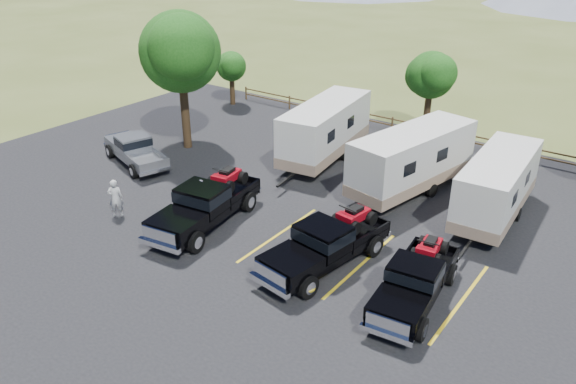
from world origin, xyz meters
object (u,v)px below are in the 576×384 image
Objects in this scene: rig_right at (416,279)px; trailer_right at (497,187)px; rig_center at (327,243)px; pickup_silver at (135,150)px; trailer_left at (325,130)px; person_b at (203,200)px; person_a at (115,198)px; rig_left at (206,203)px; trailer_center at (412,161)px; tree_big_nw at (180,52)px.

trailer_right is at bearing 81.80° from rig_right.
rig_center is 13.94m from pickup_silver.
trailer_left is 1.10× the size of trailer_right.
rig_right is 10.09m from person_b.
rig_right is 13.65m from person_a.
trailer_center is (5.75, 8.27, 0.62)m from rig_left.
trailer_right is (4.18, -0.28, -0.12)m from trailer_center.
person_b is at bearing 147.49° from rig_left.
tree_big_nw is 9.96m from person_a.
rig_left is at bearing 162.17° from person_a.
rig_center is at bearing 98.53° from pickup_silver.
person_a is (-9.77, -2.22, -0.08)m from rig_center.
trailer_right is 4.38× the size of person_b.
trailer_center is (5.67, -1.10, -0.02)m from trailer_left.
trailer_center is 1.61× the size of pickup_silver.
trailer_right is 12.95m from person_b.
tree_big_nw is 0.94× the size of trailer_right.
person_a is 3.97m from person_b.
tree_big_nw is at bearing -167.56° from pickup_silver.
tree_big_nw is 4.12× the size of person_b.
trailer_left is at bearing 129.87° from rig_right.
pickup_silver is (-0.33, -3.55, -4.73)m from tree_big_nw.
tree_big_nw is at bearing -164.33° from trailer_left.
rig_left is 9.71m from rig_right.
trailer_right is 4.67× the size of person_a.
tree_big_nw is 0.87× the size of trailer_center.
person_b is (7.39, -2.41, 0.12)m from pickup_silver.
person_b is at bearing 166.84° from person_a.
trailer_left is 4.81× the size of person_b.
rig_right reaches higher than person_a.
rig_right is (3.72, -0.13, -0.09)m from rig_center.
rig_center is 10.02m from person_a.
trailer_right is (17.37, 1.86, -4.04)m from tree_big_nw.
tree_big_nw is at bearing 165.01° from rig_center.
pickup_silver is 7.77m from person_b.
trailer_center is at bearing 46.46° from person_b.
trailer_right is at bearing 7.82° from trailer_center.
rig_right is at bearing -51.18° from trailer_left.
rig_left is 0.72× the size of trailer_center.
person_a is (-9.53, -10.14, -0.74)m from trailer_center.
rig_left is 1.04× the size of rig_center.
rig_center is at bearing -64.43° from trailer_left.
rig_center is 0.68× the size of trailer_left.
trailer_right is at bearing 30.75° from rig_left.
tree_big_nw is 1.26× the size of rig_center.
rig_center is 3.72m from rig_right.
person_b is (-10.09, -0.04, 0.07)m from rig_right.
person_b reaches higher than rig_right.
rig_center is at bearing 171.47° from rig_right.
person_b is at bearing -40.19° from tree_big_nw.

